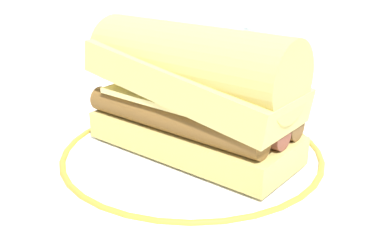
{
  "coord_description": "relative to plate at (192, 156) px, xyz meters",
  "views": [
    {
      "loc": [
        0.17,
        -0.35,
        0.2
      ],
      "look_at": [
        0.01,
        0.02,
        0.04
      ],
      "focal_mm": 42.61,
      "sensor_mm": 36.0,
      "label": 1
    }
  ],
  "objects": [
    {
      "name": "sausage_sandwich",
      "position": [
        -0.0,
        0.0,
        0.07
      ],
      "size": [
        0.22,
        0.13,
        0.12
      ],
      "rotation": [
        0.0,
        0.0,
        -0.27
      ],
      "color": "#D2BC65",
      "rests_on": "plate"
    },
    {
      "name": "ground_plane",
      "position": [
        -0.01,
        -0.02,
        -0.01
      ],
      "size": [
        1.5,
        1.5,
        0.0
      ],
      "primitive_type": "plane",
      "color": "white"
    },
    {
      "name": "plate",
      "position": [
        0.0,
        0.0,
        0.0
      ],
      "size": [
        0.27,
        0.27,
        0.01
      ],
      "color": "white",
      "rests_on": "ground_plane"
    },
    {
      "name": "drinking_glass",
      "position": [
        0.02,
        0.21,
        0.04
      ],
      "size": [
        0.06,
        0.06,
        0.1
      ],
      "color": "silver",
      "rests_on": "ground_plane"
    }
  ]
}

